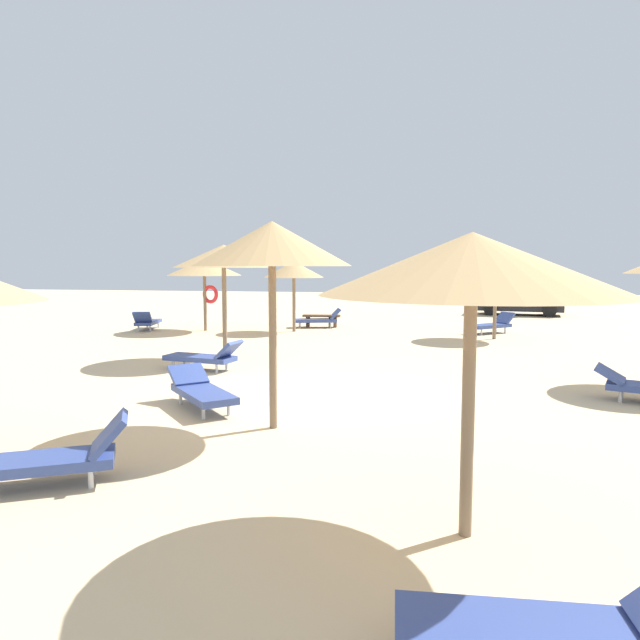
{
  "coord_description": "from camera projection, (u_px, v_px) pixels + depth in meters",
  "views": [
    {
      "loc": [
        2.55,
        -10.22,
        2.52
      ],
      "look_at": [
        0.0,
        3.0,
        1.2
      ],
      "focal_mm": 32.24,
      "sensor_mm": 36.0,
      "label": 1
    }
  ],
  "objects": [
    {
      "name": "lounger_6",
      "position": [
        201.0,
        390.0,
        10.06
      ],
      "size": [
        1.76,
        1.84,
        0.65
      ],
      "color": "#33478C",
      "rests_on": "ground"
    },
    {
      "name": "parasol_1",
      "position": [
        204.0,
        268.0,
        21.53
      ],
      "size": [
        2.77,
        2.77,
        2.72
      ],
      "color": "#75604C",
      "rests_on": "ground"
    },
    {
      "name": "lounger_1",
      "position": [
        147.0,
        322.0,
        21.95
      ],
      "size": [
        1.03,
        1.96,
        0.77
      ],
      "color": "#33478C",
      "rests_on": "ground"
    },
    {
      "name": "lounger_7",
      "position": [
        492.0,
        325.0,
        20.85
      ],
      "size": [
        1.83,
        1.73,
        0.74
      ],
      "color": "#33478C",
      "rests_on": "ground"
    },
    {
      "name": "lounger_5",
      "position": [
        318.0,
        319.0,
        22.76
      ],
      "size": [
        1.98,
        1.15,
        0.76
      ],
      "color": "#33478C",
      "rests_on": "ground"
    },
    {
      "name": "parasol_6",
      "position": [
        272.0,
        245.0,
        8.58
      ],
      "size": [
        2.4,
        2.4,
        3.16
      ],
      "color": "#75604C",
      "rests_on": "ground"
    },
    {
      "name": "lounger_4",
      "position": [
        562.0,
        635.0,
        3.41
      ],
      "size": [
        1.92,
        0.76,
        0.74
      ],
      "color": "#33478C",
      "rests_on": "ground"
    },
    {
      "name": "parasol_3",
      "position": [
        224.0,
        257.0,
        14.89
      ],
      "size": [
        2.6,
        2.6,
        3.01
      ],
      "color": "#75604C",
      "rests_on": "ground"
    },
    {
      "name": "lounger_3",
      "position": [
        205.0,
        357.0,
        13.63
      ],
      "size": [
        1.97,
        0.98,
        0.74
      ],
      "color": "#33478C",
      "rests_on": "ground"
    },
    {
      "name": "bench_0",
      "position": [
        322.0,
        318.0,
        22.97
      ],
      "size": [
        1.52,
        0.49,
        0.49
      ],
      "color": "brown",
      "rests_on": "ground"
    },
    {
      "name": "lounger_2",
      "position": [
        48.0,
        458.0,
        6.51
      ],
      "size": [
        1.94,
        1.45,
        0.78
      ],
      "color": "#33478C",
      "rests_on": "ground"
    },
    {
      "name": "parasol_5",
      "position": [
        294.0,
        270.0,
        21.24
      ],
      "size": [
        2.23,
        2.23,
        2.62
      ],
      "color": "#75604C",
      "rests_on": "ground"
    },
    {
      "name": "parked_car",
      "position": [
        519.0,
        298.0,
        28.42
      ],
      "size": [
        4.22,
        2.49,
        1.72
      ],
      "color": "black",
      "rests_on": "ground"
    },
    {
      "name": "ground_plane",
      "position": [
        290.0,
        399.0,
        10.72
      ],
      "size": [
        80.0,
        80.0,
        0.0
      ],
      "primitive_type": "plane",
      "color": "beige"
    },
    {
      "name": "parasol_4",
      "position": [
        472.0,
        265.0,
        5.11
      ],
      "size": [
        2.75,
        2.75,
        2.8
      ],
      "color": "#75604C",
      "rests_on": "ground"
    },
    {
      "name": "parasol_7",
      "position": [
        496.0,
        269.0,
        19.07
      ],
      "size": [
        2.46,
        2.46,
        2.66
      ],
      "color": "#75604C",
      "rests_on": "ground"
    }
  ]
}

